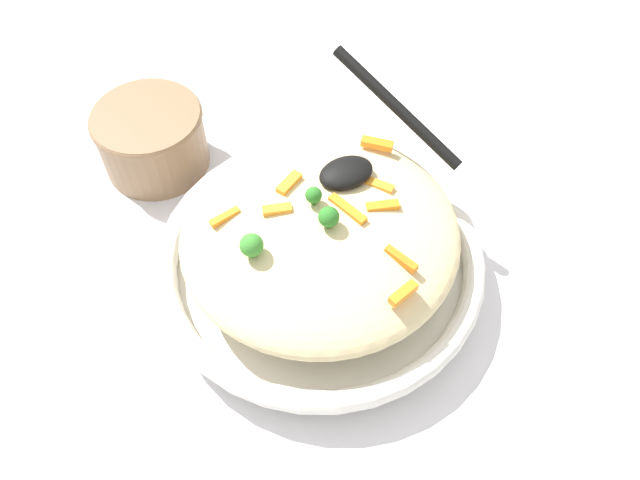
% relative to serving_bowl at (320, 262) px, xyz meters
% --- Properties ---
extents(ground_plane, '(2.40, 2.40, 0.00)m').
position_rel_serving_bowl_xyz_m(ground_plane, '(0.00, 0.00, -0.03)').
color(ground_plane, silver).
extents(serving_bowl, '(0.34, 0.34, 0.05)m').
position_rel_serving_bowl_xyz_m(serving_bowl, '(0.00, 0.00, 0.00)').
color(serving_bowl, white).
rests_on(serving_bowl, ground_plane).
extents(pasta_mound, '(0.28, 0.27, 0.07)m').
position_rel_serving_bowl_xyz_m(pasta_mound, '(0.00, 0.00, 0.05)').
color(pasta_mound, beige).
rests_on(pasta_mound, serving_bowl).
extents(carrot_piece_0, '(0.02, 0.03, 0.01)m').
position_rel_serving_bowl_xyz_m(carrot_piece_0, '(0.04, -0.08, 0.08)').
color(carrot_piece_0, orange).
rests_on(carrot_piece_0, pasta_mound).
extents(carrot_piece_1, '(0.03, 0.02, 0.01)m').
position_rel_serving_bowl_xyz_m(carrot_piece_1, '(-0.01, 0.05, 0.08)').
color(carrot_piece_1, orange).
rests_on(carrot_piece_1, pasta_mound).
extents(carrot_piece_2, '(0.02, 0.04, 0.01)m').
position_rel_serving_bowl_xyz_m(carrot_piece_2, '(0.02, -0.01, 0.08)').
color(carrot_piece_2, orange).
rests_on(carrot_piece_2, pasta_mound).
extents(carrot_piece_3, '(0.03, 0.03, 0.01)m').
position_rel_serving_bowl_xyz_m(carrot_piece_3, '(0.07, 0.01, 0.08)').
color(carrot_piece_3, orange).
rests_on(carrot_piece_3, pasta_mound).
extents(carrot_piece_4, '(0.03, 0.02, 0.01)m').
position_rel_serving_bowl_xyz_m(carrot_piece_4, '(0.06, -0.02, 0.08)').
color(carrot_piece_4, orange).
rests_on(carrot_piece_4, pasta_mound).
extents(carrot_piece_5, '(0.03, 0.02, 0.01)m').
position_rel_serving_bowl_xyz_m(carrot_piece_5, '(-0.03, 0.02, 0.08)').
color(carrot_piece_5, orange).
rests_on(carrot_piece_5, pasta_mound).
extents(carrot_piece_6, '(0.03, 0.03, 0.01)m').
position_rel_serving_bowl_xyz_m(carrot_piece_6, '(0.10, 0.06, 0.08)').
color(carrot_piece_6, orange).
rests_on(carrot_piece_6, pasta_mound).
extents(carrot_piece_7, '(0.03, 0.01, 0.01)m').
position_rel_serving_bowl_xyz_m(carrot_piece_7, '(-0.08, 0.04, 0.08)').
color(carrot_piece_7, orange).
rests_on(carrot_piece_7, pasta_mound).
extents(carrot_piece_8, '(0.03, 0.02, 0.01)m').
position_rel_serving_bowl_xyz_m(carrot_piece_8, '(0.02, -0.11, 0.08)').
color(carrot_piece_8, orange).
rests_on(carrot_piece_8, pasta_mound).
extents(broccoli_floret_0, '(0.02, 0.02, 0.03)m').
position_rel_serving_bowl_xyz_m(broccoli_floret_0, '(-0.07, -0.01, 0.09)').
color(broccoli_floret_0, '#377928').
rests_on(broccoli_floret_0, pasta_mound).
extents(broccoli_floret_1, '(0.02, 0.02, 0.02)m').
position_rel_serving_bowl_xyz_m(broccoli_floret_1, '(0.00, 0.01, 0.09)').
color(broccoli_floret_1, '#296820').
rests_on(broccoli_floret_1, pasta_mound).
extents(broccoli_floret_2, '(0.02, 0.02, 0.03)m').
position_rel_serving_bowl_xyz_m(broccoli_floret_2, '(-0.00, -0.02, 0.10)').
color(broccoli_floret_2, '#296820').
rests_on(broccoli_floret_2, pasta_mound).
extents(serving_spoon, '(0.14, 0.16, 0.08)m').
position_rel_serving_bowl_xyz_m(serving_spoon, '(0.07, 0.04, 0.10)').
color(serving_spoon, black).
rests_on(serving_spoon, pasta_mound).
extents(companion_bowl, '(0.13, 0.13, 0.08)m').
position_rel_serving_bowl_xyz_m(companion_bowl, '(-0.10, 0.24, 0.02)').
color(companion_bowl, '#8C6B4C').
rests_on(companion_bowl, ground_plane).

